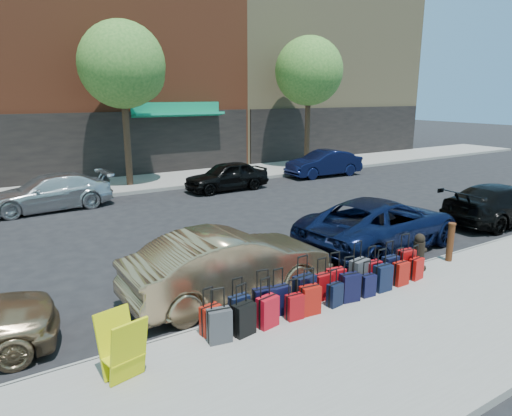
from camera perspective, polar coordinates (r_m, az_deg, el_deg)
ground at (r=13.44m, az=-5.28°, el=-4.51°), size 120.00×120.00×0.00m
sidewalk_near at (r=8.63m, az=15.71°, el=-15.58°), size 60.00×4.00×0.15m
sidewalk_far at (r=22.53m, az=-17.03°, el=2.71°), size 60.00×4.00×0.15m
curb_near at (r=9.91m, az=6.90°, el=-11.07°), size 60.00×0.08×0.15m
curb_far at (r=20.62m, az=-15.50°, el=1.81°), size 60.00×0.08×0.15m
building_right at (r=36.85m, az=4.41°, el=21.37°), size 15.00×12.12×18.00m
tree_center at (r=21.86m, az=-16.01°, el=16.54°), size 3.80×3.80×7.27m
tree_right at (r=26.88m, az=6.87°, el=16.40°), size 3.80×3.80×7.27m
suitcase_front_0 at (r=8.27m, az=-5.71°, el=-13.73°), size 0.38×0.25×0.86m
suitcase_front_1 at (r=8.56m, az=-2.10°, el=-12.59°), size 0.38×0.22×0.89m
suitcase_front_2 at (r=8.74m, az=0.98°, el=-11.84°), size 0.43×0.29×0.96m
suitcase_front_3 at (r=8.92m, az=2.96°, el=-11.40°), size 0.38×0.21×0.91m
suitcase_front_4 at (r=9.20m, az=6.05°, el=-10.31°), size 0.45×0.27×1.06m
suitcase_front_5 at (r=9.59m, az=8.35°, el=-9.69°), size 0.37×0.21×0.88m
suitcase_front_6 at (r=9.83m, az=9.94°, el=-9.06°), size 0.41×0.26×0.93m
suitcase_front_7 at (r=10.22m, az=12.75°, el=-8.05°), size 0.47×0.31×1.06m
suitcase_front_8 at (r=10.46m, az=14.37°, el=-7.92°), size 0.37×0.21×0.90m
suitcase_front_9 at (r=10.84m, az=16.41°, el=-7.24°), size 0.38×0.21×0.92m
suitcase_front_10 at (r=11.22m, az=18.18°, el=-6.50°), size 0.43×0.26×1.00m
suitcase_back_0 at (r=8.02m, az=-4.59°, el=-14.42°), size 0.44×0.30×0.96m
suitcase_back_1 at (r=8.21m, az=-1.52°, el=-13.71°), size 0.42×0.29×0.93m
suitcase_back_2 at (r=8.47m, az=1.46°, el=-12.82°), size 0.42×0.29×0.93m
suitcase_back_3 at (r=8.77m, az=4.82°, el=-12.19°), size 0.34×0.21×0.79m
suitcase_back_4 at (r=8.97m, az=6.77°, el=-11.34°), size 0.40×0.26×0.91m
suitcase_back_5 at (r=9.37m, az=9.82°, el=-10.62°), size 0.34×0.22×0.76m
suitcase_back_6 at (r=9.62m, az=11.65°, el=-9.68°), size 0.43×0.30×0.94m
suitcase_back_7 at (r=9.93m, az=13.80°, el=-9.37°), size 0.33×0.21×0.76m
suitcase_back_8 at (r=10.25m, az=15.56°, el=-8.41°), size 0.40×0.24×0.93m
suitcase_back_9 at (r=10.67m, az=17.63°, el=-7.80°), size 0.36×0.21×0.85m
suitcase_back_10 at (r=11.11m, az=19.39°, el=-7.16°), size 0.36×0.23×0.80m
fire_hydrant at (r=11.69m, az=19.66°, el=-5.29°), size 0.45×0.40×0.89m
bollard at (r=12.51m, az=23.13°, el=-3.87°), size 0.18×0.18×0.99m
display_rack at (r=7.28m, az=-16.36°, el=-16.40°), size 0.68×0.72×1.01m
car_near_1 at (r=9.78m, az=-3.35°, el=-7.09°), size 4.54×1.65×1.49m
car_near_2 at (r=13.30m, az=15.33°, el=-1.90°), size 5.49×3.04×1.45m
car_near_3 at (r=17.44m, az=28.46°, el=0.43°), size 4.76×2.23×1.34m
car_far_1 at (r=18.88m, az=-24.47°, el=1.78°), size 4.68×2.10×1.33m
car_far_2 at (r=20.77m, az=-3.69°, el=4.02°), size 3.89×1.63×1.31m
car_far_3 at (r=24.61m, az=8.47°, el=5.54°), size 4.25×1.70×1.37m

